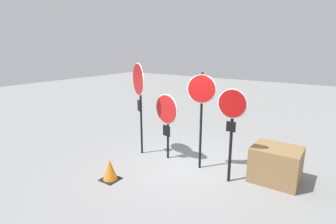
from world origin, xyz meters
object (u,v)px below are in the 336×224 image
at_px(stop_sign_2, 201,99).
at_px(storage_crate, 276,164).
at_px(traffic_cone_0, 110,170).
at_px(stop_sign_3, 232,116).
at_px(stop_sign_0, 139,87).
at_px(stop_sign_1, 167,114).

height_order(stop_sign_2, storage_crate, stop_sign_2).
bearing_deg(traffic_cone_0, stop_sign_3, 32.60).
height_order(stop_sign_0, stop_sign_1, stop_sign_0).
bearing_deg(stop_sign_2, stop_sign_3, -31.61).
xyz_separation_m(stop_sign_1, stop_sign_2, (1.10, -0.03, 0.54)).
distance_m(traffic_cone_0, storage_crate, 4.05).
height_order(stop_sign_0, storage_crate, stop_sign_0).
distance_m(stop_sign_1, traffic_cone_0, 2.18).
distance_m(stop_sign_0, storage_crate, 4.19).
xyz_separation_m(stop_sign_0, stop_sign_2, (1.99, 0.11, -0.16)).
xyz_separation_m(stop_sign_2, traffic_cone_0, (-1.52, -1.81, -1.65)).
bearing_deg(stop_sign_3, stop_sign_2, 162.35).
relative_size(stop_sign_0, stop_sign_2, 1.07).
height_order(stop_sign_2, stop_sign_3, stop_sign_2).
height_order(stop_sign_0, traffic_cone_0, stop_sign_0).
bearing_deg(stop_sign_3, storage_crate, 35.45).
bearing_deg(stop_sign_0, stop_sign_2, 34.61).
xyz_separation_m(stop_sign_3, traffic_cone_0, (-2.44, -1.56, -1.39)).
distance_m(stop_sign_3, traffic_cone_0, 3.21).
distance_m(stop_sign_0, traffic_cone_0, 2.52).
relative_size(stop_sign_2, stop_sign_3, 1.12).
relative_size(stop_sign_1, traffic_cone_0, 3.62).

